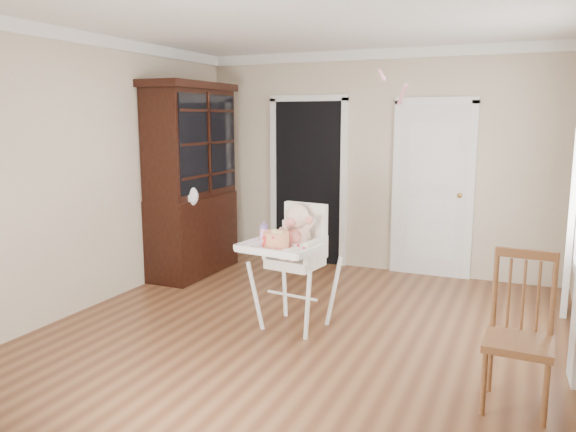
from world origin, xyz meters
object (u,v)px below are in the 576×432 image
at_px(high_chair, 295,251).
at_px(cake, 276,239).
at_px(dining_chair, 519,337).
at_px(china_cabinet, 192,180).
at_px(sippy_cup, 264,232).

distance_m(high_chair, cake, 0.30).
bearing_deg(dining_chair, china_cabinet, 155.03).
bearing_deg(dining_chair, cake, 168.38).
bearing_deg(cake, sippy_cup, 140.44).
bearing_deg(cake, dining_chair, -13.90).
distance_m(high_chair, china_cabinet, 2.26).
relative_size(high_chair, china_cabinet, 0.50).
xyz_separation_m(sippy_cup, dining_chair, (2.16, -0.65, -0.40)).
distance_m(cake, china_cabinet, 2.32).
relative_size(high_chair, sippy_cup, 6.22).
relative_size(high_chair, dining_chair, 1.11).
bearing_deg(china_cabinet, dining_chair, -27.25).
bearing_deg(sippy_cup, china_cabinet, 141.09).
xyz_separation_m(cake, sippy_cup, (-0.20, 0.16, 0.01)).
distance_m(cake, dining_chair, 2.06).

